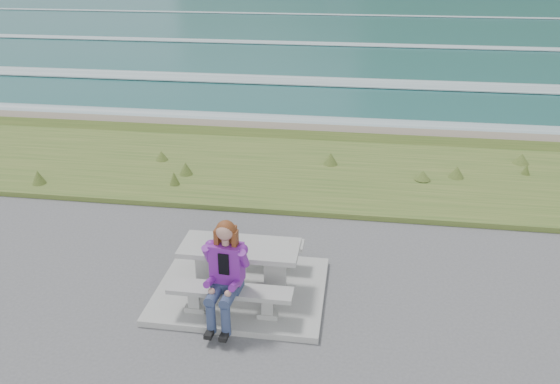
{
  "coord_description": "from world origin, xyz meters",
  "views": [
    {
      "loc": [
        1.65,
        -6.99,
        5.02
      ],
      "look_at": [
        0.44,
        1.2,
        1.23
      ],
      "focal_mm": 35.0,
      "sensor_mm": 36.0,
      "label": 1
    }
  ],
  "objects_px": {
    "seated_woman": "(224,288)",
    "bench_seaward": "(249,245)",
    "picnic_table": "(240,255)",
    "bench_landward": "(230,294)"
  },
  "relations": [
    {
      "from": "picnic_table",
      "to": "bench_seaward",
      "type": "bearing_deg",
      "value": 90.0
    },
    {
      "from": "bench_landward",
      "to": "bench_seaward",
      "type": "xyz_separation_m",
      "value": [
        0.0,
        1.4,
        0.0
      ]
    },
    {
      "from": "picnic_table",
      "to": "bench_seaward",
      "type": "distance_m",
      "value": 0.74
    },
    {
      "from": "bench_landward",
      "to": "bench_seaward",
      "type": "height_order",
      "value": "same"
    },
    {
      "from": "bench_seaward",
      "to": "seated_woman",
      "type": "bearing_deg",
      "value": -91.67
    },
    {
      "from": "bench_seaward",
      "to": "bench_landward",
      "type": "bearing_deg",
      "value": -90.0
    },
    {
      "from": "seated_woman",
      "to": "bench_seaward",
      "type": "bearing_deg",
      "value": 93.62
    },
    {
      "from": "bench_seaward",
      "to": "picnic_table",
      "type": "bearing_deg",
      "value": -90.0
    },
    {
      "from": "bench_landward",
      "to": "bench_seaward",
      "type": "bearing_deg",
      "value": 90.0
    },
    {
      "from": "picnic_table",
      "to": "seated_woman",
      "type": "bearing_deg",
      "value": -93.06
    }
  ]
}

